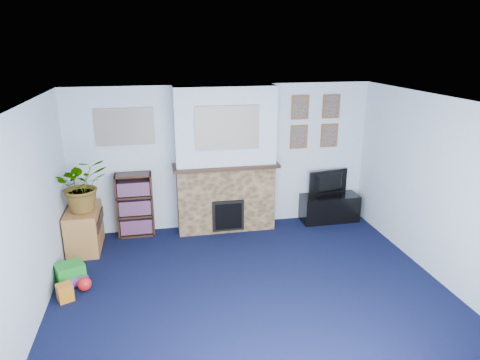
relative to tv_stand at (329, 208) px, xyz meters
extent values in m
cube|color=black|center=(-1.85, -2.03, -0.23)|extent=(5.00, 4.50, 0.01)
cube|color=white|center=(-1.85, -2.03, 2.17)|extent=(5.00, 4.50, 0.01)
cube|color=silver|center=(-1.85, 0.22, 0.97)|extent=(5.00, 0.04, 2.40)
cube|color=silver|center=(-1.85, -4.28, 0.97)|extent=(5.00, 0.04, 2.40)
cube|color=silver|center=(-4.35, -2.03, 0.97)|extent=(0.04, 4.50, 2.40)
cube|color=silver|center=(0.65, -2.03, 0.97)|extent=(0.04, 4.50, 2.40)
cube|color=brown|center=(-1.85, 0.02, 0.33)|extent=(1.60, 0.40, 1.10)
cube|color=brown|center=(-1.85, 0.02, 1.52)|extent=(1.60, 0.40, 1.30)
cube|color=brown|center=(-1.85, -0.01, 0.90)|extent=(1.72, 0.50, 0.05)
cube|color=brown|center=(-1.85, -0.19, 0.10)|extent=(0.52, 0.08, 0.52)
cube|color=brown|center=(-1.85, -0.23, 0.10)|extent=(0.44, 0.02, 0.44)
cube|color=gray|center=(-1.85, -0.19, 1.55)|extent=(1.00, 0.03, 0.68)
cube|color=gray|center=(-3.40, 0.21, 1.55)|extent=(0.90, 0.03, 0.58)
cube|color=brown|center=(-0.55, 0.20, 1.77)|extent=(0.30, 0.03, 0.40)
cube|color=brown|center=(0.00, 0.20, 1.77)|extent=(0.30, 0.03, 0.40)
cube|color=brown|center=(-0.55, 0.20, 1.27)|extent=(0.30, 0.03, 0.40)
cube|color=brown|center=(0.00, 0.20, 1.27)|extent=(0.30, 0.03, 0.40)
cube|color=black|center=(0.00, 0.00, 0.00)|extent=(1.00, 0.42, 0.47)
imported|color=black|center=(0.00, 0.02, 0.46)|extent=(0.76, 0.23, 0.43)
cube|color=black|center=(-3.34, 0.20, 0.30)|extent=(0.58, 0.02, 1.05)
cube|color=black|center=(-3.61, 0.07, 0.30)|extent=(0.03, 0.28, 1.05)
cube|color=black|center=(-3.06, 0.07, 0.30)|extent=(0.03, 0.28, 1.05)
cube|color=black|center=(-3.34, 0.07, -0.21)|extent=(0.56, 0.28, 0.03)
cube|color=black|center=(-3.34, 0.07, 0.12)|extent=(0.56, 0.28, 0.03)
cube|color=black|center=(-3.34, 0.07, 0.46)|extent=(0.56, 0.28, 0.03)
cube|color=black|center=(-3.34, 0.07, 0.81)|extent=(0.56, 0.28, 0.03)
cube|color=black|center=(-3.34, 0.06, -0.05)|extent=(0.50, 0.22, 0.24)
cube|color=black|center=(-3.34, 0.06, 0.28)|extent=(0.50, 0.22, 0.24)
cube|color=black|center=(-3.34, 0.06, 0.59)|extent=(0.50, 0.22, 0.22)
cube|color=#A86B35|center=(-4.09, -0.28, 0.12)|extent=(0.46, 0.83, 0.65)
imported|color=#26661E|center=(-4.04, -0.33, 0.82)|extent=(0.89, 0.83, 0.80)
cube|color=gold|center=(-1.93, -0.03, 1.00)|extent=(0.11, 0.07, 0.15)
cylinder|color=#B2BFC6|center=(-1.49, -0.03, 1.01)|extent=(0.05, 0.05, 0.15)
sphere|color=gray|center=(-2.39, -0.03, 0.99)|extent=(0.12, 0.12, 0.12)
cylinder|color=orange|center=(-1.13, -0.03, 0.99)|extent=(0.06, 0.06, 0.13)
cube|color=#198C26|center=(-4.15, -1.29, -0.08)|extent=(0.43, 0.39, 0.28)
sphere|color=red|center=(-3.95, -1.51, -0.14)|extent=(0.18, 0.18, 0.18)
cube|color=orange|center=(-4.15, -1.70, -0.12)|extent=(0.23, 0.23, 0.21)
cylinder|color=purple|center=(-4.05, -1.41, -0.15)|extent=(0.28, 0.12, 0.16)
camera|label=1|loc=(-2.94, -6.60, 2.82)|focal=32.00mm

